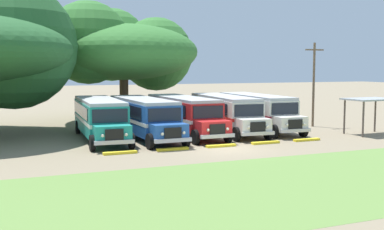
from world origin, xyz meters
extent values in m
plane|color=#84755B|center=(0.00, 0.00, 0.00)|extent=(220.00, 220.00, 0.00)
cube|color=olive|center=(0.00, -9.00, 0.00)|extent=(80.00, 10.82, 0.01)
cube|color=teal|center=(-6.36, 7.39, 1.55)|extent=(3.04, 9.33, 2.10)
cube|color=white|center=(-6.36, 7.39, 1.38)|extent=(3.07, 9.35, 0.24)
cube|color=black|center=(-5.07, 7.61, 2.05)|extent=(0.52, 7.99, 0.80)
cube|color=black|center=(-7.61, 7.76, 2.05)|extent=(0.52, 7.99, 0.80)
cube|color=#B2B2B7|center=(-6.36, 7.39, 2.71)|extent=(2.96, 9.23, 0.22)
cube|color=teal|center=(-6.67, 2.10, 1.02)|extent=(2.28, 1.53, 1.05)
cube|color=black|center=(-6.72, 1.36, 1.05)|extent=(1.10, 0.17, 0.70)
cube|color=#B7B7BC|center=(-6.72, 1.32, 0.62)|extent=(2.41, 0.34, 0.24)
cube|color=black|center=(-6.64, 2.76, 2.05)|extent=(2.20, 0.19, 0.84)
cube|color=white|center=(-6.09, 12.00, 1.45)|extent=(0.90, 0.11, 1.30)
sphere|color=#EAE5C6|center=(-6.02, 1.27, 1.05)|extent=(0.20, 0.20, 0.20)
sphere|color=#EAE5C6|center=(-7.42, 1.35, 1.05)|extent=(0.20, 0.20, 0.20)
cylinder|color=black|center=(-5.47, 2.12, 0.50)|extent=(0.34, 1.01, 1.00)
cylinder|color=black|center=(-7.87, 2.27, 0.50)|extent=(0.34, 1.01, 1.00)
cylinder|color=black|center=(-4.98, 10.31, 0.50)|extent=(0.34, 1.01, 1.00)
cylinder|color=black|center=(-7.38, 10.45, 0.50)|extent=(0.34, 1.01, 1.00)
cube|color=#23519E|center=(-3.35, 6.76, 1.55)|extent=(2.64, 9.24, 2.10)
cube|color=silver|center=(-3.35, 6.76, 1.38)|extent=(2.67, 9.26, 0.24)
cube|color=black|center=(-2.09, 7.08, 2.05)|extent=(0.16, 8.00, 0.80)
cube|color=black|center=(-4.63, 7.04, 2.05)|extent=(0.16, 8.00, 0.80)
cube|color=#B2B2B7|center=(-3.35, 6.76, 2.71)|extent=(2.56, 9.14, 0.22)
cube|color=#23519E|center=(-3.27, 1.46, 1.02)|extent=(2.22, 1.43, 1.05)
cube|color=black|center=(-3.26, 0.72, 1.05)|extent=(1.10, 0.12, 0.70)
cube|color=#B7B7BC|center=(-3.26, 0.68, 0.62)|extent=(2.40, 0.24, 0.24)
cube|color=black|center=(-3.28, 2.13, 2.05)|extent=(2.20, 0.09, 0.84)
cube|color=silver|center=(-3.42, 11.38, 1.45)|extent=(0.90, 0.07, 1.30)
sphere|color=#EAE5C6|center=(-2.56, 0.68, 1.05)|extent=(0.20, 0.20, 0.20)
sphere|color=#EAE5C6|center=(-3.96, 0.66, 1.05)|extent=(0.20, 0.20, 0.20)
cylinder|color=black|center=(-2.07, 1.58, 0.50)|extent=(0.30, 1.00, 1.00)
cylinder|color=black|center=(-4.47, 1.54, 0.50)|extent=(0.30, 1.00, 1.00)
cylinder|color=black|center=(-2.20, 9.78, 0.50)|extent=(0.30, 1.00, 1.00)
cylinder|color=black|center=(-4.60, 9.74, 0.50)|extent=(0.30, 1.00, 1.00)
cube|color=red|center=(-0.05, 7.37, 1.55)|extent=(2.62, 9.23, 2.10)
cube|color=white|center=(-0.05, 7.37, 1.38)|extent=(2.65, 9.25, 0.24)
cube|color=black|center=(1.22, 7.68, 2.05)|extent=(0.15, 8.00, 0.80)
cube|color=black|center=(-1.32, 7.65, 2.05)|extent=(0.15, 8.00, 0.80)
cube|color=#B2B2B7|center=(-0.05, 7.37, 2.71)|extent=(2.54, 9.13, 0.22)
cube|color=red|center=(0.02, 2.07, 1.02)|extent=(2.22, 1.43, 1.05)
cube|color=black|center=(0.03, 1.33, 1.05)|extent=(1.10, 0.11, 0.70)
cube|color=#B7B7BC|center=(0.03, 1.29, 0.62)|extent=(2.40, 0.23, 0.24)
cube|color=black|center=(0.01, 2.74, 2.05)|extent=(2.20, 0.09, 0.84)
cube|color=white|center=(-0.11, 11.99, 1.45)|extent=(0.90, 0.07, 1.30)
sphere|color=#EAE5C6|center=(0.73, 1.29, 1.05)|extent=(0.20, 0.20, 0.20)
sphere|color=#EAE5C6|center=(-0.67, 1.27, 1.05)|extent=(0.20, 0.20, 0.20)
cylinder|color=black|center=(1.22, 2.18, 0.50)|extent=(0.29, 1.00, 1.00)
cylinder|color=black|center=(-1.18, 2.15, 0.50)|extent=(0.29, 1.00, 1.00)
cylinder|color=black|center=(1.11, 10.38, 0.50)|extent=(0.29, 1.00, 1.00)
cylinder|color=black|center=(-1.29, 10.35, 0.50)|extent=(0.29, 1.00, 1.00)
cube|color=silver|center=(3.52, 7.41, 1.55)|extent=(3.20, 9.36, 2.10)
cube|color=red|center=(3.52, 7.41, 1.38)|extent=(3.23, 9.39, 0.24)
cube|color=black|center=(4.81, 7.61, 2.05)|extent=(0.66, 7.98, 0.80)
cube|color=black|center=(2.28, 7.80, 2.05)|extent=(0.66, 7.98, 0.80)
cube|color=#B2B2B7|center=(3.52, 7.41, 2.71)|extent=(3.11, 9.26, 0.22)
cube|color=silver|center=(3.12, 2.12, 1.02)|extent=(2.30, 1.57, 1.05)
cube|color=black|center=(3.06, 1.38, 1.05)|extent=(1.10, 0.18, 0.70)
cube|color=#B7B7BC|center=(3.06, 1.34, 0.62)|extent=(2.41, 0.38, 0.24)
cube|color=black|center=(3.17, 2.79, 2.05)|extent=(2.20, 0.23, 0.84)
cube|color=red|center=(3.88, 12.01, 1.45)|extent=(0.90, 0.13, 1.30)
sphere|color=#EAE5C6|center=(3.75, 1.28, 1.05)|extent=(0.20, 0.20, 0.20)
sphere|color=#EAE5C6|center=(2.36, 1.39, 1.05)|extent=(0.20, 0.20, 0.20)
cylinder|color=black|center=(4.32, 2.13, 0.50)|extent=(0.36, 1.02, 1.00)
cylinder|color=black|center=(1.93, 2.31, 0.50)|extent=(0.36, 1.02, 1.00)
cylinder|color=black|center=(4.95, 10.31, 0.50)|extent=(0.36, 1.02, 1.00)
cylinder|color=black|center=(2.56, 10.49, 0.50)|extent=(0.36, 1.02, 1.00)
cube|color=silver|center=(6.51, 7.69, 1.55)|extent=(2.91, 9.30, 2.10)
cube|color=maroon|center=(6.51, 7.69, 1.38)|extent=(2.94, 9.32, 0.24)
cube|color=black|center=(7.80, 7.93, 2.05)|extent=(0.40, 7.99, 0.80)
cube|color=black|center=(5.26, 8.05, 2.05)|extent=(0.40, 7.99, 0.80)
cube|color=#B2B2B7|center=(6.51, 7.69, 2.71)|extent=(2.83, 9.20, 0.22)
cube|color=silver|center=(6.28, 2.40, 1.02)|extent=(2.26, 1.50, 1.05)
cube|color=black|center=(6.24, 1.66, 1.05)|extent=(1.10, 0.15, 0.70)
cube|color=#B7B7BC|center=(6.24, 1.62, 0.62)|extent=(2.41, 0.31, 0.24)
cube|color=black|center=(6.31, 3.07, 2.05)|extent=(2.20, 0.16, 0.84)
cube|color=maroon|center=(6.72, 12.31, 1.45)|extent=(0.90, 0.10, 1.30)
sphere|color=#EAE5C6|center=(6.94, 1.58, 1.05)|extent=(0.20, 0.20, 0.20)
sphere|color=#EAE5C6|center=(5.54, 1.64, 1.05)|extent=(0.20, 0.20, 0.20)
cylinder|color=black|center=(7.48, 2.44, 0.50)|extent=(0.32, 1.01, 1.00)
cylinder|color=black|center=(5.08, 2.55, 0.50)|extent=(0.32, 1.01, 1.00)
cylinder|color=black|center=(7.85, 10.64, 0.50)|extent=(0.32, 1.01, 1.00)
cylinder|color=black|center=(5.45, 10.74, 0.50)|extent=(0.32, 1.01, 1.00)
cube|color=yellow|center=(-6.55, 0.73, 0.07)|extent=(2.00, 0.36, 0.15)
cube|color=yellow|center=(-3.27, 0.73, 0.07)|extent=(2.00, 0.36, 0.15)
cube|color=yellow|center=(0.00, 0.73, 0.07)|extent=(2.00, 0.36, 0.15)
cube|color=yellow|center=(3.27, 0.73, 0.07)|extent=(2.00, 0.36, 0.15)
cube|color=yellow|center=(6.55, 0.73, 0.07)|extent=(2.00, 0.36, 0.15)
cylinder|color=brown|center=(-1.86, 17.72, 2.26)|extent=(0.83, 0.83, 4.51)
ellipsoid|color=#33702D|center=(-1.86, 17.72, 6.46)|extent=(13.74, 14.32, 5.19)
sphere|color=#33702D|center=(1.87, 19.30, 6.35)|extent=(7.26, 7.26, 7.26)
sphere|color=#33702D|center=(-5.32, 16.65, 7.22)|extent=(7.35, 7.35, 7.35)
sphere|color=#33702D|center=(-1.86, 22.51, 7.34)|extent=(7.42, 7.42, 7.42)
sphere|color=#235628|center=(-11.70, 13.25, 6.68)|extent=(9.78, 9.78, 9.78)
cylinder|color=brown|center=(11.95, 7.33, 3.56)|extent=(0.20, 0.20, 7.11)
cube|color=brown|center=(11.95, 7.33, 6.51)|extent=(1.80, 0.12, 0.12)
cylinder|color=brown|center=(11.35, 0.63, 1.30)|extent=(0.14, 0.14, 2.60)
cylinder|color=brown|center=(14.35, 2.63, 1.30)|extent=(0.14, 0.14, 2.60)
cylinder|color=brown|center=(11.35, 2.63, 1.30)|extent=(0.14, 0.14, 2.60)
cube|color=#9EA3A8|center=(12.85, 1.63, 2.66)|extent=(3.60, 2.60, 0.12)
camera|label=1|loc=(-13.28, -26.35, 5.03)|focal=44.90mm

